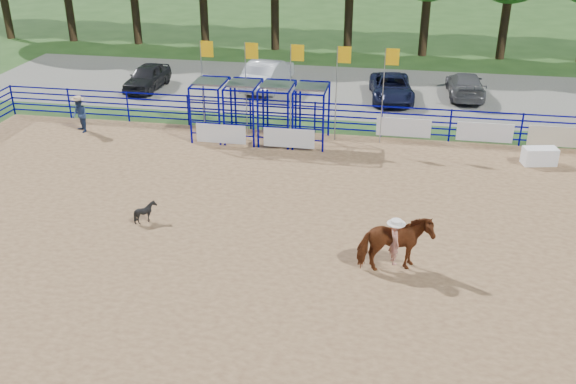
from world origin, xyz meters
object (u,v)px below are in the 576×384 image
object	(u,v)px
car_b	(268,74)
calf	(146,212)
horse_and_rider	(395,243)
car_a	(147,77)
car_d	(465,85)
spectator_cowboy	(80,114)
announcer_table	(540,156)
car_c	(391,88)

from	to	relation	value
car_b	calf	bearing A→B (deg)	93.40
horse_and_rider	car_a	distance (m)	21.64
car_d	spectator_cowboy	bearing A→B (deg)	23.88
calf	car_b	bearing A→B (deg)	-4.20
horse_and_rider	announcer_table	bearing A→B (deg)	58.33
car_b	car_c	distance (m)	6.92
calf	car_d	distance (m)	20.13
car_c	calf	bearing A→B (deg)	-123.27
calf	car_c	distance (m)	17.13
car_d	horse_and_rider	bearing A→B (deg)	77.53
horse_and_rider	car_a	xyz separation A→B (m)	(-14.03, 16.48, -0.27)
calf	car_a	xyz separation A→B (m)	(-5.74, 14.90, 0.30)
car_c	announcer_table	bearing A→B (deg)	-58.11
car_c	car_d	size ratio (longest dim) A/B	1.04
spectator_cowboy	car_b	bearing A→B (deg)	50.36
calf	car_c	size ratio (longest dim) A/B	0.16
car_c	spectator_cowboy	bearing A→B (deg)	-158.17
announcer_table	car_d	distance (m)	9.29
car_b	announcer_table	bearing A→B (deg)	152.52
announcer_table	car_c	xyz separation A→B (m)	(-6.22, 7.81, 0.27)
car_a	announcer_table	bearing A→B (deg)	-18.54
car_a	horse_and_rider	bearing A→B (deg)	-47.50
horse_and_rider	car_d	world-z (taller)	horse_and_rider
spectator_cowboy	car_c	distance (m)	15.77
car_b	car_c	xyz separation A→B (m)	(6.86, -0.93, -0.18)
car_a	car_c	bearing A→B (deg)	3.86
announcer_table	calf	world-z (taller)	calf
announcer_table	car_a	size ratio (longest dim) A/B	0.34
car_b	car_d	size ratio (longest dim) A/B	1.12
announcer_table	calf	bearing A→B (deg)	-151.62
calf	spectator_cowboy	world-z (taller)	spectator_cowboy
spectator_cowboy	car_c	size ratio (longest dim) A/B	0.36
horse_and_rider	car_d	size ratio (longest dim) A/B	0.53
announcer_table	car_b	bearing A→B (deg)	146.26
spectator_cowboy	horse_and_rider	bearing A→B (deg)	-32.90
car_a	car_b	xyz separation A→B (m)	(6.55, 1.34, 0.14)
spectator_cowboy	car_d	world-z (taller)	spectator_cowboy
spectator_cowboy	car_d	distance (m)	19.75
spectator_cowboy	car_a	xyz separation A→B (m)	(0.45, 7.11, -0.17)
car_b	car_d	xyz separation A→B (m)	(10.73, 0.25, -0.17)
announcer_table	horse_and_rider	xyz separation A→B (m)	(-5.60, -9.08, 0.58)
horse_and_rider	spectator_cowboy	size ratio (longest dim) A/B	1.41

